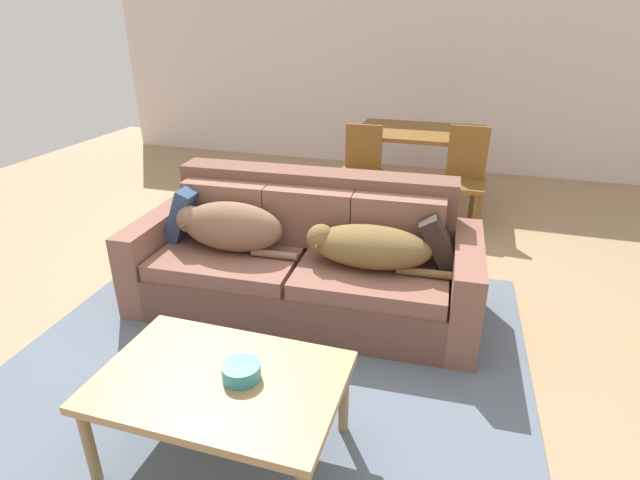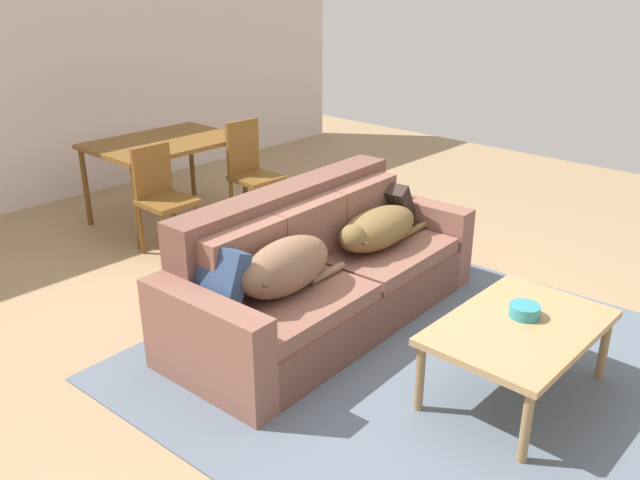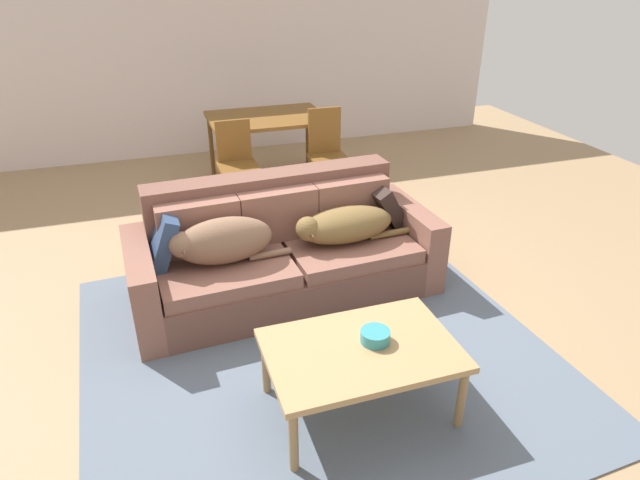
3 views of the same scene
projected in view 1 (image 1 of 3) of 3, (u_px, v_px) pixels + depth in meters
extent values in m
plane|color=#A0815D|center=(304.00, 321.00, 3.41)|extent=(10.00, 10.00, 0.00)
cube|color=silver|center=(406.00, 59.00, 6.32)|extent=(8.00, 0.12, 2.70)
cube|color=slate|center=(262.00, 372.00, 2.92)|extent=(3.14, 3.11, 0.01)
cube|color=brown|center=(303.00, 287.00, 3.51)|extent=(2.00, 1.03, 0.31)
cube|color=brown|center=(236.00, 253.00, 3.53)|extent=(0.99, 0.94, 0.11)
cube|color=brown|center=(375.00, 269.00, 3.31)|extent=(0.99, 0.94, 0.11)
cube|color=brown|center=(316.00, 203.00, 3.61)|extent=(1.97, 0.34, 0.47)
cube|color=brown|center=(226.00, 210.00, 3.59)|extent=(0.61, 0.19, 0.40)
cube|color=brown|center=(309.00, 217.00, 3.45)|extent=(0.61, 0.19, 0.40)
cube|color=brown|center=(398.00, 226.00, 3.32)|extent=(0.61, 0.19, 0.40)
cube|color=brown|center=(162.00, 253.00, 3.69)|extent=(0.22, 0.94, 0.60)
cube|color=brown|center=(464.00, 289.00, 3.21)|extent=(0.22, 0.94, 0.60)
ellipsoid|color=#805D47|center=(232.00, 227.00, 3.38)|extent=(0.71, 0.34, 0.34)
sphere|color=#805D47|center=(190.00, 219.00, 3.42)|extent=(0.19, 0.19, 0.19)
cone|color=brown|center=(184.00, 225.00, 3.35)|extent=(0.09, 0.11, 0.08)
cylinder|color=#805D47|center=(275.00, 254.00, 3.31)|extent=(0.32, 0.07, 0.05)
ellipsoid|color=brown|center=(371.00, 247.00, 3.17)|extent=(0.77, 0.38, 0.27)
sphere|color=brown|center=(321.00, 238.00, 3.22)|extent=(0.18, 0.18, 0.18)
cone|color=brown|center=(318.00, 245.00, 3.15)|extent=(0.09, 0.10, 0.08)
cylinder|color=brown|center=(424.00, 273.00, 3.08)|extent=(0.34, 0.07, 0.05)
cube|color=navy|center=(189.00, 210.00, 3.62)|extent=(0.26, 0.41, 0.41)
cube|color=#2F221E|center=(439.00, 237.00, 3.24)|extent=(0.32, 0.39, 0.37)
cube|color=tan|center=(220.00, 381.00, 2.21)|extent=(1.07, 0.71, 0.04)
cylinder|color=#94744B|center=(89.00, 446.00, 2.17)|extent=(0.05, 0.05, 0.41)
cylinder|color=#94744B|center=(168.00, 361.00, 2.70)|extent=(0.05, 0.05, 0.41)
cylinder|color=#94744B|center=(344.00, 398.00, 2.44)|extent=(0.05, 0.05, 0.41)
cylinder|color=teal|center=(241.00, 371.00, 2.18)|extent=(0.17, 0.17, 0.07)
cube|color=brown|center=(420.00, 132.00, 5.28)|extent=(1.31, 0.94, 0.04)
cylinder|color=brown|center=(353.00, 174.00, 5.23)|extent=(0.05, 0.05, 0.73)
cylinder|color=brown|center=(474.00, 185.00, 4.91)|extent=(0.05, 0.05, 0.73)
cylinder|color=brown|center=(370.00, 154.00, 5.96)|extent=(0.05, 0.05, 0.73)
cylinder|color=brown|center=(476.00, 162.00, 5.64)|extent=(0.05, 0.05, 0.73)
cube|color=brown|center=(359.00, 174.00, 4.92)|extent=(0.40, 0.40, 0.04)
cube|color=brown|center=(364.00, 146.00, 4.98)|extent=(0.36, 0.04, 0.43)
cylinder|color=brown|center=(337.00, 201.00, 4.92)|extent=(0.04, 0.04, 0.43)
cylinder|color=brown|center=(371.00, 205.00, 4.83)|extent=(0.04, 0.04, 0.43)
cylinder|color=brown|center=(346.00, 190.00, 5.21)|extent=(0.04, 0.04, 0.43)
cylinder|color=brown|center=(378.00, 194.00, 5.12)|extent=(0.04, 0.04, 0.43)
cube|color=brown|center=(463.00, 185.00, 4.66)|extent=(0.41, 0.41, 0.04)
cube|color=brown|center=(468.00, 152.00, 4.70)|extent=(0.36, 0.05, 0.49)
cylinder|color=brown|center=(439.00, 213.00, 4.66)|extent=(0.04, 0.04, 0.42)
cylinder|color=brown|center=(478.00, 217.00, 4.56)|extent=(0.04, 0.04, 0.42)
cylinder|color=brown|center=(444.00, 201.00, 4.95)|extent=(0.04, 0.04, 0.42)
cylinder|color=brown|center=(480.00, 205.00, 4.85)|extent=(0.04, 0.04, 0.42)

